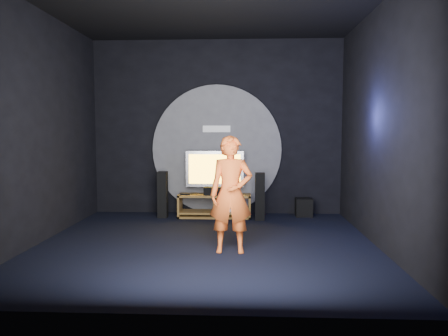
% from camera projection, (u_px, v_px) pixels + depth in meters
% --- Properties ---
extents(floor, '(5.00, 5.00, 0.00)m').
position_uv_depth(floor, '(206.00, 244.00, 6.48)').
color(floor, black).
rests_on(floor, ground).
extents(back_wall, '(5.00, 0.04, 3.50)m').
position_uv_depth(back_wall, '(217.00, 127.00, 8.82)').
color(back_wall, black).
rests_on(back_wall, ground).
extents(front_wall, '(5.00, 0.04, 3.50)m').
position_uv_depth(front_wall, '(180.00, 123.00, 3.85)').
color(front_wall, black).
rests_on(front_wall, ground).
extents(left_wall, '(0.04, 5.00, 3.50)m').
position_uv_depth(left_wall, '(38.00, 126.00, 6.46)').
color(left_wall, black).
rests_on(left_wall, ground).
extents(right_wall, '(0.04, 5.00, 3.50)m').
position_uv_depth(right_wall, '(380.00, 126.00, 6.21)').
color(right_wall, black).
rests_on(right_wall, ground).
extents(ceiling, '(5.00, 5.00, 0.01)m').
position_uv_depth(ceiling, '(205.00, 2.00, 6.18)').
color(ceiling, black).
rests_on(ceiling, back_wall).
extents(wall_disc_panel, '(2.60, 0.11, 2.60)m').
position_uv_depth(wall_disc_panel, '(217.00, 150.00, 8.80)').
color(wall_disc_panel, '#515156').
rests_on(wall_disc_panel, ground).
extents(media_console, '(1.40, 0.45, 0.45)m').
position_uv_depth(media_console, '(215.00, 207.00, 8.51)').
color(media_console, olive).
rests_on(media_console, ground).
extents(tv, '(1.13, 0.22, 0.84)m').
position_uv_depth(tv, '(215.00, 170.00, 8.51)').
color(tv, '#A9A8B0').
rests_on(tv, media_console).
extents(center_speaker, '(0.40, 0.15, 0.15)m').
position_uv_depth(center_speaker, '(214.00, 191.00, 8.39)').
color(center_speaker, black).
rests_on(center_speaker, media_console).
extents(remote, '(0.18, 0.05, 0.02)m').
position_uv_depth(remote, '(185.00, 194.00, 8.39)').
color(remote, black).
rests_on(remote, media_console).
extents(tower_speaker_left, '(0.18, 0.20, 0.90)m').
position_uv_depth(tower_speaker_left, '(163.00, 195.00, 8.45)').
color(tower_speaker_left, black).
rests_on(tower_speaker_left, ground).
extents(tower_speaker_right, '(0.18, 0.20, 0.90)m').
position_uv_depth(tower_speaker_right, '(260.00, 197.00, 8.21)').
color(tower_speaker_right, black).
rests_on(tower_speaker_right, ground).
extents(subwoofer, '(0.32, 0.32, 0.35)m').
position_uv_depth(subwoofer, '(304.00, 207.00, 8.61)').
color(subwoofer, black).
rests_on(subwoofer, ground).
extents(player, '(0.60, 0.40, 1.62)m').
position_uv_depth(player, '(231.00, 194.00, 6.01)').
color(player, '#CC4F1B').
rests_on(player, ground).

